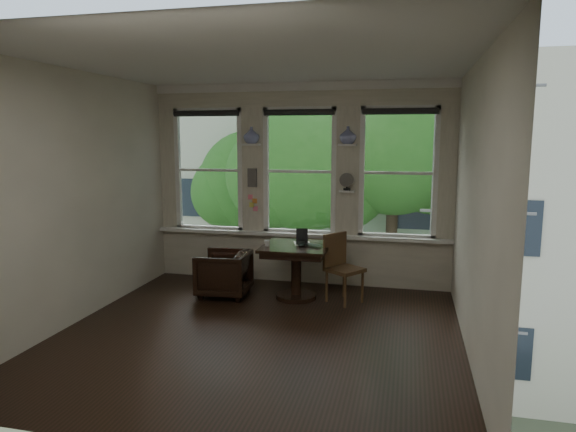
% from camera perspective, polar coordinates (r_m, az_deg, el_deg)
% --- Properties ---
extents(ground, '(4.50, 4.50, 0.00)m').
position_cam_1_polar(ground, '(5.97, -3.35, -13.03)').
color(ground, black).
rests_on(ground, ground).
extents(ceiling, '(4.50, 4.50, 0.00)m').
position_cam_1_polar(ceiling, '(5.60, -3.63, 16.81)').
color(ceiling, silver).
rests_on(ceiling, ground).
extents(wall_back, '(4.50, 0.00, 4.50)m').
position_cam_1_polar(wall_back, '(7.76, 1.32, 3.50)').
color(wall_back, beige).
rests_on(wall_back, ground).
extents(wall_front, '(4.50, 0.00, 4.50)m').
position_cam_1_polar(wall_front, '(3.53, -14.11, -3.26)').
color(wall_front, beige).
rests_on(wall_front, ground).
extents(wall_left, '(0.00, 4.50, 4.50)m').
position_cam_1_polar(wall_left, '(6.60, -22.56, 1.88)').
color(wall_left, beige).
rests_on(wall_left, ground).
extents(wall_right, '(0.00, 4.50, 4.50)m').
position_cam_1_polar(wall_right, '(5.39, 20.07, 0.60)').
color(wall_right, beige).
rests_on(wall_right, ground).
extents(window_left, '(1.10, 0.12, 1.90)m').
position_cam_1_polar(window_left, '(8.17, -8.71, 5.07)').
color(window_left, white).
rests_on(window_left, ground).
extents(window_center, '(1.10, 0.12, 1.90)m').
position_cam_1_polar(window_center, '(7.74, 1.33, 4.97)').
color(window_center, white).
rests_on(window_center, ground).
extents(window_right, '(1.10, 0.12, 1.90)m').
position_cam_1_polar(window_right, '(7.57, 12.16, 4.69)').
color(window_right, white).
rests_on(window_right, ground).
extents(shelf_left, '(0.26, 0.16, 0.03)m').
position_cam_1_polar(shelf_left, '(7.81, -4.08, 7.92)').
color(shelf_left, white).
rests_on(shelf_left, ground).
extents(shelf_right, '(0.26, 0.16, 0.03)m').
position_cam_1_polar(shelf_right, '(7.51, 6.65, 7.85)').
color(shelf_right, white).
rests_on(shelf_right, ground).
extents(intercom, '(0.14, 0.06, 0.28)m').
position_cam_1_polar(intercom, '(7.86, -3.97, 4.28)').
color(intercom, '#59544F').
rests_on(intercom, ground).
extents(sticky_notes, '(0.16, 0.01, 0.24)m').
position_cam_1_polar(sticky_notes, '(7.90, -3.93, 1.76)').
color(sticky_notes, pink).
rests_on(sticky_notes, ground).
extents(desk_fan, '(0.20, 0.20, 0.24)m').
position_cam_1_polar(desk_fan, '(7.52, 6.55, 3.50)').
color(desk_fan, '#59544F').
rests_on(desk_fan, ground).
extents(vase_left, '(0.24, 0.24, 0.25)m').
position_cam_1_polar(vase_left, '(7.81, -4.09, 8.94)').
color(vase_left, white).
rests_on(vase_left, shelf_left).
extents(vase_right, '(0.24, 0.24, 0.25)m').
position_cam_1_polar(vase_right, '(7.51, 6.67, 8.91)').
color(vase_right, white).
rests_on(vase_right, shelf_right).
extents(table, '(0.90, 0.90, 0.75)m').
position_cam_1_polar(table, '(7.11, 0.91, -6.22)').
color(table, black).
rests_on(table, ground).
extents(armchair_left, '(0.74, 0.72, 0.64)m').
position_cam_1_polar(armchair_left, '(7.29, -7.16, -6.36)').
color(armchair_left, black).
rests_on(armchair_left, ground).
extents(cushion_red, '(0.45, 0.45, 0.06)m').
position_cam_1_polar(cushion_red, '(7.26, -7.18, -5.36)').
color(cushion_red, maroon).
rests_on(cushion_red, armchair_left).
extents(side_chair_right, '(0.59, 0.59, 0.92)m').
position_cam_1_polar(side_chair_right, '(6.96, 6.33, -5.87)').
color(side_chair_right, '#463119').
rests_on(side_chair_right, ground).
extents(laptop, '(0.41, 0.35, 0.03)m').
position_cam_1_polar(laptop, '(6.92, 2.25, -3.33)').
color(laptop, black).
rests_on(laptop, table).
extents(mug, '(0.10, 0.10, 0.08)m').
position_cam_1_polar(mug, '(6.96, -2.32, -3.04)').
color(mug, white).
rests_on(mug, table).
extents(drinking_glass, '(0.12, 0.12, 0.09)m').
position_cam_1_polar(drinking_glass, '(6.91, 1.51, -3.10)').
color(drinking_glass, white).
rests_on(drinking_glass, table).
extents(tablet, '(0.17, 0.11, 0.22)m').
position_cam_1_polar(tablet, '(7.06, 1.56, -2.28)').
color(tablet, black).
rests_on(tablet, table).
extents(papers, '(0.30, 0.35, 0.00)m').
position_cam_1_polar(papers, '(7.11, 1.61, -3.09)').
color(papers, silver).
rests_on(papers, table).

